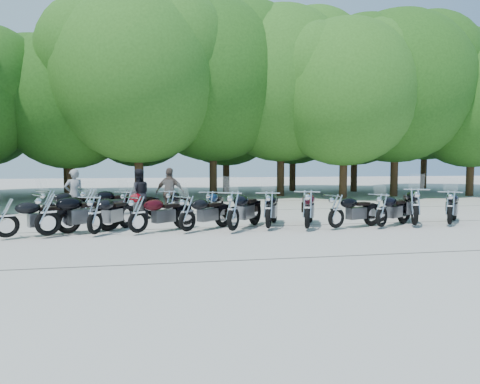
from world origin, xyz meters
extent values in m
plane|color=#A19B92|center=(0.00, 0.00, 0.00)|extent=(90.00, 90.00, 0.00)
cylinder|color=#3A2614|center=(-7.25, 12.84, 1.65)|extent=(0.44, 0.44, 3.31)
sphere|color=#286319|center=(-7.25, 12.84, 5.32)|extent=(7.31, 7.31, 7.31)
cylinder|color=#3A2614|center=(-3.57, 11.24, 1.97)|extent=(0.44, 0.44, 3.93)
sphere|color=#357721|center=(-3.57, 11.24, 6.33)|extent=(8.70, 8.70, 8.70)
cylinder|color=#3A2614|center=(0.54, 13.09, 2.06)|extent=(0.44, 0.44, 4.13)
sphere|color=#286319|center=(0.54, 13.09, 6.64)|extent=(9.13, 9.13, 9.13)
cylinder|color=#3A2614|center=(4.61, 13.20, 2.05)|extent=(0.44, 0.44, 4.09)
sphere|color=#357721|center=(4.61, 13.20, 6.58)|extent=(9.04, 9.04, 9.04)
cylinder|color=#3A2614|center=(7.55, 10.82, 1.81)|extent=(0.44, 0.44, 3.62)
sphere|color=#357721|center=(7.55, 10.82, 5.82)|extent=(8.00, 8.00, 8.00)
cylinder|color=#3A2614|center=(11.20, 11.78, 1.99)|extent=(0.44, 0.44, 3.98)
sphere|color=#286319|center=(11.20, 11.78, 6.40)|extent=(8.79, 8.79, 8.79)
cylinder|color=#3A2614|center=(15.83, 11.20, 1.70)|extent=(0.44, 0.44, 3.41)
sphere|color=#286319|center=(15.83, 11.20, 5.48)|extent=(7.53, 7.53, 7.53)
cylinder|color=#3A2614|center=(-8.29, 16.97, 1.76)|extent=(0.44, 0.44, 3.52)
sphere|color=#357721|center=(-8.29, 16.97, 5.66)|extent=(7.78, 7.78, 7.78)
cylinder|color=#3A2614|center=(-3.76, 16.43, 1.71)|extent=(0.44, 0.44, 3.42)
sphere|color=#286319|center=(-3.76, 16.43, 5.50)|extent=(7.56, 7.56, 7.56)
cylinder|color=#3A2614|center=(1.80, 16.47, 1.78)|extent=(0.44, 0.44, 3.56)
sphere|color=#286319|center=(1.80, 16.47, 5.73)|extent=(7.88, 7.88, 7.88)
cylinder|color=#3A2614|center=(6.69, 17.47, 1.88)|extent=(0.44, 0.44, 3.76)
sphere|color=#286319|center=(6.69, 17.47, 6.04)|extent=(8.31, 8.31, 8.31)
cylinder|color=#3A2614|center=(10.68, 16.09, 1.81)|extent=(0.44, 0.44, 3.63)
sphere|color=#357721|center=(10.68, 16.09, 5.83)|extent=(8.02, 8.02, 8.02)
cylinder|color=#3A2614|center=(16.61, 17.02, 2.19)|extent=(0.44, 0.44, 4.37)
sphere|color=#286319|center=(16.61, 17.02, 7.03)|extent=(9.67, 9.67, 9.67)
imported|color=gray|center=(-5.42, 4.13, 0.90)|extent=(0.77, 0.66, 1.79)
imported|color=black|center=(-3.24, 4.01, 0.90)|extent=(1.00, 0.85, 1.79)
imported|color=#514239|center=(-2.11, 4.15, 0.91)|extent=(1.16, 0.76, 1.83)
camera|label=1|loc=(-2.39, -11.57, 2.03)|focal=32.00mm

